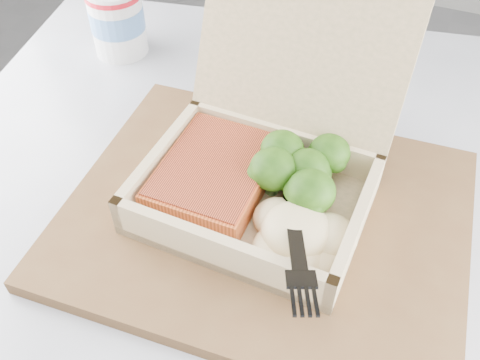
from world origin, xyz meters
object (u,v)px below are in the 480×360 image
at_px(paper_cup, 117,19).
at_px(serving_tray, 266,216).
at_px(takeout_container, 270,148).
at_px(cafe_table, 271,318).

bearing_deg(paper_cup, serving_tray, -35.28).
bearing_deg(takeout_container, cafe_table, -52.14).
distance_m(serving_tray, paper_cup, 0.37).
bearing_deg(serving_tray, cafe_table, 12.29).
xyz_separation_m(serving_tray, paper_cup, (-0.30, 0.21, 0.04)).
height_order(cafe_table, takeout_container, takeout_container).
xyz_separation_m(takeout_container, paper_cup, (-0.29, 0.17, -0.01)).
distance_m(cafe_table, serving_tray, 0.20).
xyz_separation_m(cafe_table, paper_cup, (-0.31, 0.21, 0.24)).
height_order(serving_tray, paper_cup, paper_cup).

